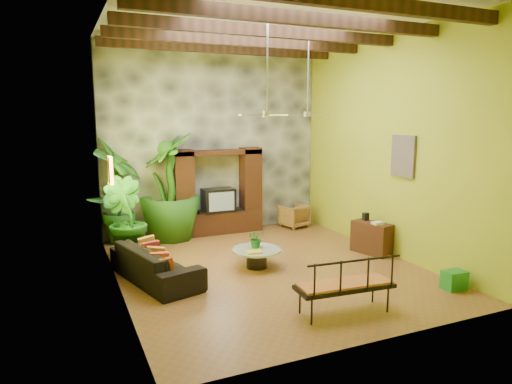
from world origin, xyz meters
name	(u,v)px	position (x,y,z in m)	size (l,w,h in m)	color
ground	(267,268)	(0.00, 0.00, 0.00)	(7.00, 7.00, 0.00)	brown
ceiling	(268,19)	(0.00, 0.00, 5.00)	(6.00, 7.00, 0.02)	silver
back_wall	(213,140)	(0.00, 3.50, 2.50)	(6.00, 0.02, 5.00)	#98A826
left_wall	(113,154)	(-3.00, 0.00, 2.50)	(0.02, 7.00, 5.00)	#98A826
right_wall	(387,145)	(3.00, 0.00, 2.50)	(0.02, 7.00, 5.00)	#98A826
stone_accent_wall	(214,140)	(0.00, 3.44, 2.50)	(5.98, 0.10, 4.98)	#3F4047
ceiling_beams	(268,31)	(0.00, 0.00, 4.78)	(5.95, 5.36, 0.22)	#341B10
entertainment_center	(218,198)	(0.00, 3.14, 0.97)	(2.40, 0.55, 2.30)	black
ceiling_fan_front	(267,103)	(-0.20, -0.40, 3.40)	(1.28, 1.28, 1.86)	#A4A4A8
ceiling_fan_back	(308,105)	(1.60, 1.20, 3.40)	(1.28, 1.28, 1.86)	#A4A4A8
wall_art_mask	(111,170)	(-2.96, 1.00, 2.10)	(0.06, 0.32, 0.55)	gold
wall_art_painting	(403,156)	(2.96, -0.60, 2.30)	(0.06, 0.70, 0.90)	#245184
sofa	(155,263)	(-2.30, 0.20, 0.34)	(2.33, 0.91, 0.68)	black
wicker_armchair	(294,216)	(2.21, 2.92, 0.32)	(0.68, 0.70, 0.64)	olive
tall_plant_a	(117,191)	(-2.60, 3.15, 1.34)	(1.41, 0.96, 2.68)	#205917
tall_plant_b	(124,219)	(-2.65, 1.72, 0.93)	(1.02, 0.82, 1.85)	#1B5716
tall_plant_c	(170,187)	(-1.31, 3.06, 1.37)	(1.54, 1.54, 2.75)	#245B18
coffee_table	(257,256)	(-0.19, 0.11, 0.26)	(1.03, 1.03, 0.40)	black
centerpiece_plant	(256,238)	(-0.15, 0.23, 0.60)	(0.37, 0.32, 0.41)	#1B6720
yellow_tray	(254,252)	(-0.35, -0.11, 0.42)	(0.30, 0.22, 0.03)	gold
iron_bench	(347,283)	(0.20, -2.59, 0.53)	(1.65, 0.70, 0.57)	black
side_console	(371,238)	(2.65, -0.04, 0.37)	(0.41, 0.92, 0.73)	#3D1D13
green_bin	(454,280)	(2.65, -2.48, 0.18)	(0.40, 0.30, 0.35)	#217C35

